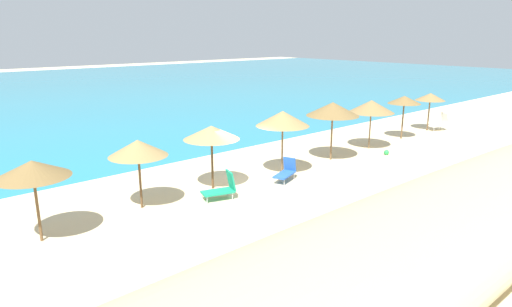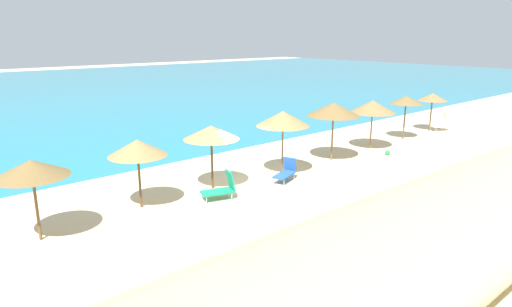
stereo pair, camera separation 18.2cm
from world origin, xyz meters
The scene contains 15 objects.
ground_plane centered at (0.00, 0.00, 0.00)m, with size 160.00×160.00×0.00m, color beige.
sea_water centered at (0.00, 39.12, 0.00)m, with size 160.00×67.73×0.01m, color teal.
dune_ridge centered at (-1.30, -8.33, 0.92)m, with size 54.81×4.95×1.83m, color #C9B586.
beach_umbrella_3 centered at (-8.09, 0.34, 2.34)m, with size 2.20×2.20×2.61m.
beach_umbrella_4 centered at (-4.42, 0.80, 2.28)m, with size 2.14×2.14×2.59m.
beach_umbrella_5 centered at (-1.16, 0.82, 2.38)m, with size 2.30×2.30×2.67m.
beach_umbrella_6 centered at (2.41, 0.34, 2.60)m, with size 2.42×2.42×2.94m.
beach_umbrella_7 centered at (6.01, 0.43, 2.62)m, with size 2.65×2.65×2.97m.
beach_umbrella_8 centered at (9.47, 0.52, 2.39)m, with size 2.52×2.52×2.74m.
beach_umbrella_9 centered at (13.03, 0.63, 2.40)m, with size 1.97×1.97×2.65m.
beach_umbrella_10 centered at (16.57, 0.84, 2.25)m, with size 1.91×1.91×2.50m.
lounge_chair_0 centered at (-1.62, -0.45, 0.45)m, with size 1.41×0.98×1.11m.
lounge_chair_1 centered at (1.87, -0.46, 0.41)m, with size 1.41×0.99×0.97m.
lounge_chair_2 centered at (17.28, 0.31, 0.47)m, with size 1.42×1.00×1.17m.
beach_ball centered at (9.01, -0.93, 0.13)m, with size 0.27×0.27×0.27m, color green.
Camera 1 is at (-11.48, -13.70, 6.24)m, focal length 31.35 mm.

